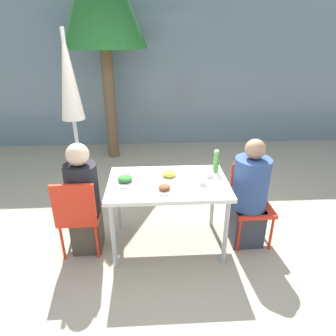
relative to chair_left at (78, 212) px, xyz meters
name	(u,v)px	position (x,y,z in m)	size (l,w,h in m)	color
ground_plane	(168,243)	(0.89, 0.09, -0.49)	(24.00, 24.00, 0.00)	tan
building_facade	(158,67)	(0.89, 3.46, 1.01)	(10.00, 0.20, 3.00)	slate
dining_table	(168,188)	(0.89, 0.09, 0.19)	(1.19, 0.77, 0.76)	silver
chair_left	(78,212)	(0.00, 0.00, 0.00)	(0.40, 0.40, 0.85)	red
person_left	(84,202)	(0.05, 0.08, 0.07)	(0.32, 0.32, 1.18)	#473D33
chair_right	(251,197)	(1.79, 0.19, 0.00)	(0.41, 0.41, 0.85)	red
person_right	(249,197)	(1.74, 0.10, 0.06)	(0.36, 0.36, 1.18)	#383842
closed_umbrella	(70,92)	(-0.15, 0.89, 1.01)	(0.36, 0.36, 2.16)	#333333
plate_0	(169,175)	(0.91, 0.19, 0.29)	(0.26, 0.26, 0.07)	white
plate_1	(164,189)	(0.85, -0.09, 0.28)	(0.21, 0.21, 0.06)	white
plate_2	(125,180)	(0.47, 0.10, 0.29)	(0.27, 0.27, 0.07)	white
bottle	(216,162)	(1.41, 0.30, 0.38)	(0.06, 0.06, 0.24)	#51A338
drinking_cup	(202,180)	(1.23, 0.02, 0.31)	(0.08, 0.08, 0.09)	white
salad_bowl	(204,173)	(1.27, 0.22, 0.29)	(0.19, 0.19, 0.06)	white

